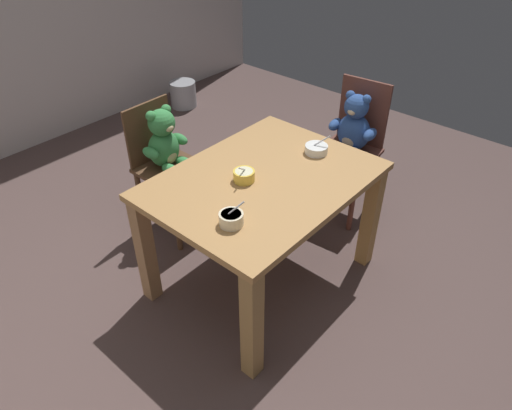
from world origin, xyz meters
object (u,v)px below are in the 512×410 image
(teddy_chair_near_right, at_px, (352,135))
(porridge_bowl_white_near_right, at_px, (316,149))
(porridge_bowl_cream_near_left, at_px, (231,219))
(teddy_chair_far_center, at_px, (165,151))
(dining_table, at_px, (263,198))
(porridge_bowl_yellow_center, at_px, (244,175))
(metal_pail, at_px, (183,94))

(teddy_chair_near_right, xyz_separation_m, porridge_bowl_white_near_right, (-0.54, -0.08, 0.16))
(porridge_bowl_cream_near_left, distance_m, porridge_bowl_white_near_right, 0.77)
(teddy_chair_far_center, relative_size, teddy_chair_near_right, 0.94)
(teddy_chair_far_center, bearing_deg, teddy_chair_near_right, 49.63)
(dining_table, height_order, porridge_bowl_yellow_center, porridge_bowl_yellow_center)
(porridge_bowl_white_near_right, xyz_separation_m, metal_pail, (0.93, 2.21, -0.60))
(porridge_bowl_yellow_center, distance_m, metal_pail, 2.59)
(teddy_chair_far_center, bearing_deg, porridge_bowl_cream_near_left, -23.34)
(teddy_chair_near_right, bearing_deg, metal_pail, -105.98)
(porridge_bowl_yellow_center, bearing_deg, porridge_bowl_white_near_right, -13.69)
(porridge_bowl_white_near_right, bearing_deg, porridge_bowl_cream_near_left, -173.92)
(teddy_chair_near_right, xyz_separation_m, porridge_bowl_yellow_center, (-1.01, 0.03, 0.16))
(teddy_chair_far_center, relative_size, porridge_bowl_cream_near_left, 7.39)
(teddy_chair_far_center, xyz_separation_m, teddy_chair_near_right, (0.93, -0.76, 0.00))
(dining_table, bearing_deg, porridge_bowl_white_near_right, -8.22)
(teddy_chair_near_right, relative_size, metal_pail, 3.55)
(dining_table, distance_m, porridge_bowl_yellow_center, 0.19)
(teddy_chair_far_center, height_order, porridge_bowl_yellow_center, teddy_chair_far_center)
(porridge_bowl_cream_near_left, distance_m, metal_pail, 2.91)
(teddy_chair_near_right, relative_size, porridge_bowl_yellow_center, 7.78)
(teddy_chair_far_center, height_order, teddy_chair_near_right, teddy_chair_near_right)
(teddy_chair_far_center, bearing_deg, metal_pail, 134.88)
(dining_table, height_order, teddy_chair_near_right, teddy_chair_near_right)
(teddy_chair_near_right, height_order, porridge_bowl_white_near_right, teddy_chair_near_right)
(porridge_bowl_yellow_center, bearing_deg, porridge_bowl_cream_near_left, -146.85)
(dining_table, relative_size, porridge_bowl_cream_near_left, 10.04)
(teddy_chair_far_center, relative_size, metal_pail, 3.34)
(dining_table, height_order, metal_pail, dining_table)
(porridge_bowl_yellow_center, bearing_deg, dining_table, -35.26)
(porridge_bowl_cream_near_left, xyz_separation_m, porridge_bowl_yellow_center, (0.30, 0.20, -0.00))
(metal_pail, bearing_deg, porridge_bowl_cream_near_left, -126.52)
(dining_table, relative_size, teddy_chair_near_right, 1.28)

